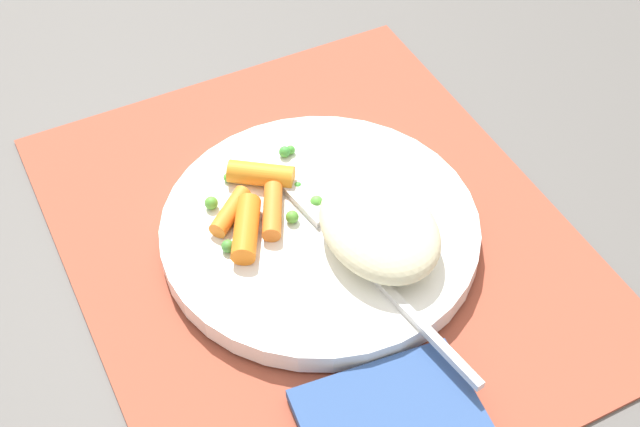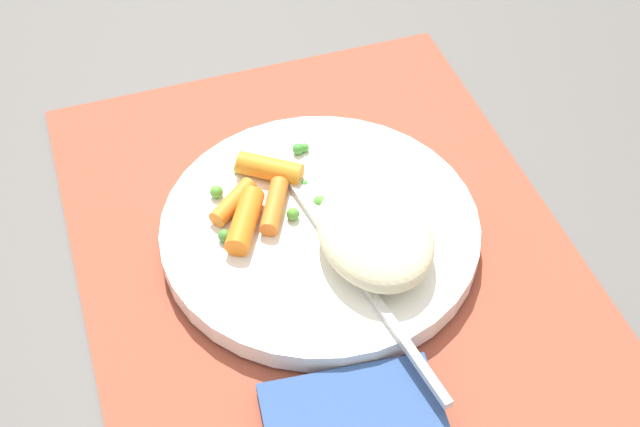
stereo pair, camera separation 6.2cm
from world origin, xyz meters
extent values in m
plane|color=#565451|center=(0.00, 0.00, 0.00)|extent=(2.40, 2.40, 0.00)
cube|color=#9E4733|center=(0.00, 0.00, 0.00)|extent=(0.42, 0.35, 0.01)
cylinder|color=white|center=(0.00, 0.00, 0.01)|extent=(0.23, 0.23, 0.02)
ellipsoid|color=beige|center=(-0.04, -0.03, 0.04)|extent=(0.10, 0.08, 0.04)
cylinder|color=orange|center=(0.01, 0.05, 0.03)|extent=(0.06, 0.04, 0.02)
cylinder|color=orange|center=(0.03, 0.06, 0.03)|extent=(0.04, 0.04, 0.01)
cylinder|color=orange|center=(0.02, 0.03, 0.03)|extent=(0.05, 0.03, 0.01)
cylinder|color=orange|center=(0.06, 0.02, 0.03)|extent=(0.04, 0.05, 0.02)
sphere|color=green|center=(0.04, 0.00, 0.03)|extent=(0.01, 0.01, 0.01)
sphere|color=green|center=(0.07, -0.01, 0.03)|extent=(0.01, 0.01, 0.01)
sphere|color=#55A135|center=(0.05, 0.06, 0.03)|extent=(0.01, 0.01, 0.01)
sphere|color=#519338|center=(0.02, 0.03, 0.03)|extent=(0.01, 0.01, 0.01)
sphere|color=#53B138|center=(0.07, 0.04, 0.03)|extent=(0.01, 0.01, 0.01)
sphere|color=green|center=(0.08, -0.01, 0.03)|extent=(0.01, 0.01, 0.01)
sphere|color=#468E37|center=(0.01, 0.07, 0.03)|extent=(0.01, 0.01, 0.01)
sphere|color=#58B63F|center=(0.02, -0.01, 0.03)|extent=(0.01, 0.01, 0.01)
sphere|color=#56A034|center=(0.01, 0.02, 0.03)|extent=(0.01, 0.01, 0.01)
cube|color=silver|center=(0.02, 0.00, 0.03)|extent=(0.05, 0.02, 0.01)
cube|color=silver|center=(-0.09, -0.01, 0.03)|extent=(0.17, 0.03, 0.01)
camera|label=1|loc=(-0.38, 0.19, 0.51)|focal=50.05mm
camera|label=2|loc=(-0.41, 0.14, 0.51)|focal=50.05mm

